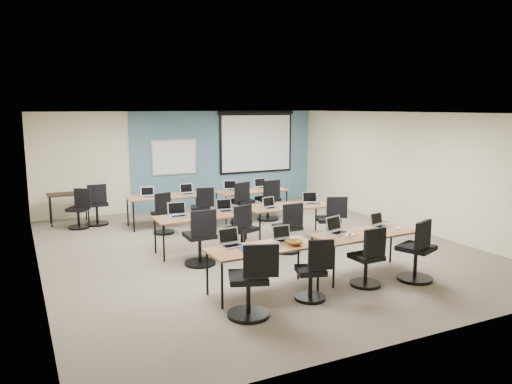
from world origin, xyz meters
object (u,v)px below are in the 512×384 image
laptop_4 (178,213)px  laptop_9 (187,192)px  task_chair_10 (241,206)px  laptop_11 (261,186)px  task_chair_11 (269,203)px  training_table_back_left (166,197)px  utility_table (68,197)px  task_chair_8 (163,217)px  whiteboard (174,157)px  task_chair_9 (202,211)px  training_table_back_right (252,192)px  laptop_0 (231,242)px  laptop_10 (231,188)px  spare_chair_b (80,212)px  task_chair_0 (251,286)px  training_table_front_right (365,235)px  task_chair_1 (313,275)px  laptop_8 (148,195)px  task_chair_6 (289,232)px  training_table_front_left (263,250)px  laptop_1 (284,237)px  task_chair_7 (330,224)px  laptop_7 (312,201)px  training_table_mid_left (200,218)px  laptop_2 (337,229)px  task_chair_4 (201,242)px  laptop_5 (225,208)px  projector_screen (256,139)px  task_chair_5 (242,234)px  training_table_mid_right (290,207)px  task_chair_3 (417,255)px  spare_chair_a (97,208)px  task_chair_2 (368,262)px

laptop_4 → laptop_9: (0.95, 2.30, -0.00)m
laptop_9 → task_chair_10: size_ratio=0.32×
laptop_9 → laptop_11: size_ratio=0.99×
task_chair_11 → training_table_back_left: bearing=163.3°
utility_table → task_chair_8: bearing=-48.8°
whiteboard → task_chair_9: bearing=-92.1°
training_table_back_right → laptop_0: laptop_0 is taller
training_table_back_right → laptop_10: laptop_10 is taller
training_table_back_left → spare_chair_b: bearing=166.6°
task_chair_0 → training_table_front_right: bearing=37.0°
task_chair_1 → task_chair_11: bearing=87.3°
task_chair_1 → spare_chair_b: bearing=130.2°
laptop_8 → laptop_9: size_ratio=0.95×
task_chair_6 → spare_chair_b: 5.14m
training_table_front_left → laptop_1: size_ratio=5.61×
task_chair_7 → task_chair_9: (-1.95, 2.41, -0.01)m
laptop_7 → task_chair_9: size_ratio=0.33×
task_chair_1 → laptop_8: size_ratio=3.04×
task_chair_11 → utility_table: (-4.55, 1.80, 0.23)m
training_table_mid_left → laptop_2: laptop_2 is taller
training_table_mid_left → task_chair_11: 3.14m
task_chair_4 → laptop_5: (0.88, 0.96, 0.36)m
laptop_5 → spare_chair_b: laptop_5 is taller
laptop_5 → laptop_9: bearing=98.8°
training_table_front_left → laptop_10: (1.61, 4.99, 0.11)m
laptop_5 → task_chair_10: (1.14, 1.73, -0.36)m
laptop_8 → task_chair_1: bearing=-71.0°
projector_screen → training_table_front_right: bearing=-100.4°
laptop_5 → task_chair_0: bearing=-99.5°
task_chair_5 → laptop_11: size_ratio=3.04×
laptop_1 → training_table_mid_right: bearing=60.3°
task_chair_3 → laptop_7: task_chair_3 is taller
projector_screen → utility_table: projector_screen is taller
task_chair_6 → utility_table: (-3.59, 4.48, 0.25)m
training_table_back_right → task_chair_6: size_ratio=1.80×
laptop_4 → laptop_7: 3.00m
task_chair_7 → utility_table: bearing=158.8°
task_chair_5 → task_chair_9: (0.04, 2.38, -0.01)m
training_table_back_left → task_chair_10: (1.71, -0.57, -0.26)m
laptop_0 → laptop_9: bearing=74.0°
laptop_10 → spare_chair_a: 3.30m
training_table_mid_left → task_chair_6: (1.54, -0.80, -0.27)m
task_chair_1 → task_chair_11: task_chair_11 is taller
training_table_mid_right → task_chair_2: task_chair_2 is taller
task_chair_5 → laptop_8: 3.19m
projector_screen → laptop_1: (-2.71, -6.53, -1.10)m
utility_table → task_chair_0: bearing=-77.7°
task_chair_0 → laptop_10: (2.16, 5.72, 0.35)m
task_chair_4 → spare_chair_b: 4.16m
utility_table → task_chair_3: bearing=-56.5°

